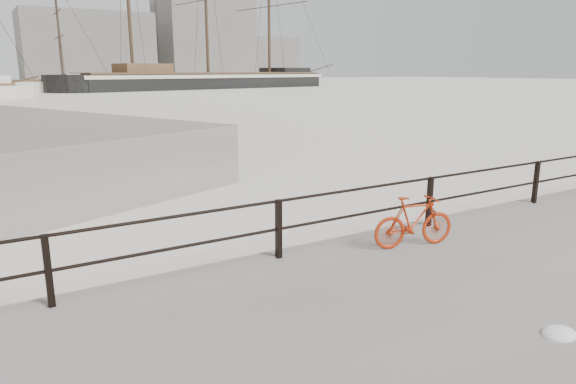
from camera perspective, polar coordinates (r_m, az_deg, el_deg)
ground at (r=10.97m, az=14.60°, el=-5.18°), size 400.00×400.00×0.00m
guardrail at (r=10.64m, az=15.44°, el=-1.04°), size 28.00×0.10×1.00m
bicycle at (r=9.32m, az=13.83°, el=-3.20°), size 1.55×0.58×0.93m
barque_black at (r=101.67m, az=-8.78°, el=11.31°), size 70.43×34.55×37.65m
schooner_mid at (r=91.31m, az=-27.44°, el=9.77°), size 27.42×12.15×19.69m
industrial_west at (r=149.83m, az=-21.45°, el=14.63°), size 32.00×18.00×18.00m
industrial_mid at (r=164.75m, az=-9.36°, el=16.20°), size 26.00×20.00×24.00m
industrial_east at (r=178.99m, az=-2.87°, el=14.51°), size 20.00×16.00×14.00m
smokestack at (r=165.84m, az=-14.60°, el=19.41°), size 2.80×2.80×44.00m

